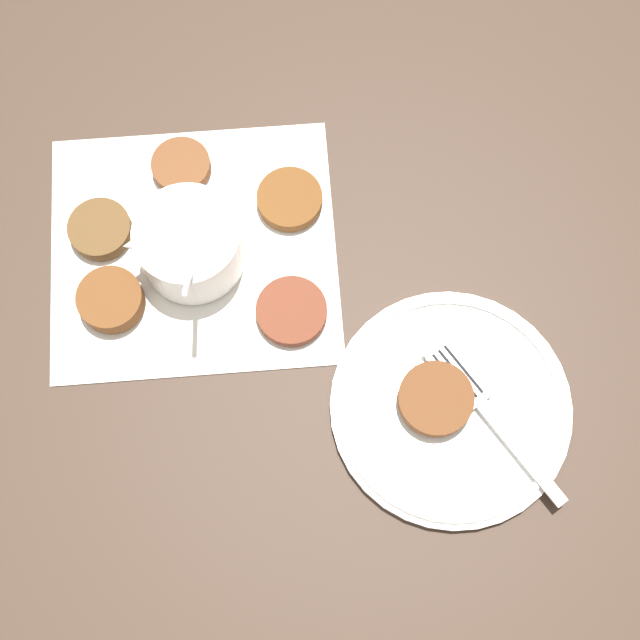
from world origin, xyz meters
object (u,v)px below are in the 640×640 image
object	(u,v)px
serving_plate	(451,407)
fork	(482,405)
sauce_bowl	(189,247)
fritter_on_plate	(436,399)

from	to	relation	value
serving_plate	fork	world-z (taller)	fork
serving_plate	fork	distance (m)	0.03
serving_plate	fork	xyz separation A→B (m)	(-0.03, 0.00, 0.01)
serving_plate	fork	bearing A→B (deg)	170.48
sauce_bowl	fritter_on_plate	xyz separation A→B (m)	(-0.21, 0.19, -0.01)
sauce_bowl	fork	distance (m)	0.32
serving_plate	fritter_on_plate	distance (m)	0.02
sauce_bowl	serving_plate	bearing A→B (deg)	138.77
serving_plate	fritter_on_plate	size ratio (longest dim) A/B	3.24
serving_plate	fritter_on_plate	world-z (taller)	fritter_on_plate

